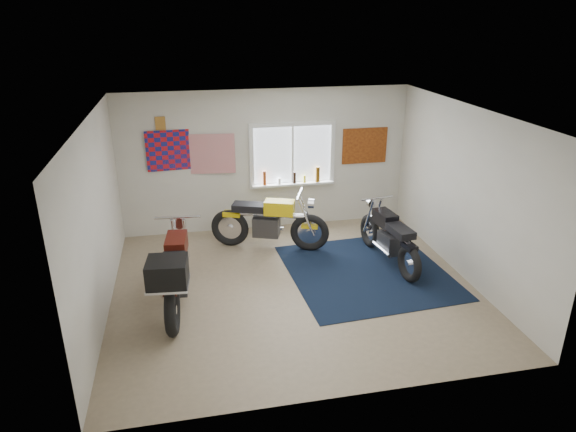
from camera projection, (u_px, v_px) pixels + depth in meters
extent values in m
plane|color=#9E896B|center=(294.00, 287.00, 7.99)|extent=(5.50, 5.50, 0.00)
plane|color=white|center=(295.00, 114.00, 6.99)|extent=(5.50, 5.50, 0.00)
plane|color=silver|center=(266.00, 161.00, 9.77)|extent=(5.50, 0.00, 5.50)
plane|color=silver|center=(347.00, 291.00, 5.22)|extent=(5.50, 0.00, 5.50)
plane|color=silver|center=(97.00, 221.00, 6.98)|extent=(0.00, 5.00, 5.00)
plane|color=silver|center=(466.00, 194.00, 8.01)|extent=(0.00, 5.00, 5.00)
cube|color=black|center=(367.00, 272.00, 8.46)|extent=(2.65, 2.75, 0.01)
cube|color=white|center=(292.00, 155.00, 9.81)|extent=(1.50, 0.02, 1.10)
cube|color=white|center=(293.00, 124.00, 9.57)|extent=(1.66, 0.06, 0.08)
cube|color=white|center=(292.00, 184.00, 10.01)|extent=(1.66, 0.06, 0.08)
cube|color=white|center=(251.00, 157.00, 9.65)|extent=(0.08, 0.06, 1.10)
cube|color=white|center=(332.00, 153.00, 9.94)|extent=(0.08, 0.06, 1.10)
cube|color=white|center=(292.00, 155.00, 9.79)|extent=(0.04, 0.06, 1.10)
cube|color=white|center=(293.00, 184.00, 9.95)|extent=(1.60, 0.16, 0.04)
cylinder|color=#903814|center=(265.00, 178.00, 9.78)|extent=(0.07, 0.07, 0.28)
cylinder|color=white|center=(280.00, 181.00, 9.86)|extent=(0.06, 0.06, 0.12)
cylinder|color=black|center=(294.00, 178.00, 9.90)|extent=(0.06, 0.06, 0.22)
cylinder|color=gold|center=(305.00, 179.00, 9.95)|extent=(0.05, 0.05, 0.14)
cylinder|color=brown|center=(318.00, 174.00, 9.97)|extent=(0.09, 0.09, 0.30)
plane|color=red|center=(174.00, 150.00, 9.32)|extent=(1.00, 0.07, 1.00)
plane|color=red|center=(210.00, 154.00, 9.46)|extent=(0.90, 0.09, 0.90)
cube|color=#AD7531|center=(160.00, 123.00, 9.09)|extent=(0.18, 0.02, 0.24)
cube|color=#A54C14|center=(365.00, 146.00, 10.04)|extent=(0.90, 0.03, 0.70)
torus|color=black|center=(310.00, 233.00, 9.11)|extent=(0.70, 0.36, 0.70)
torus|color=black|center=(230.00, 228.00, 9.30)|extent=(0.70, 0.36, 0.70)
cylinder|color=silver|center=(310.00, 233.00, 9.11)|extent=(0.14, 0.14, 0.11)
cylinder|color=silver|center=(230.00, 228.00, 9.30)|extent=(0.14, 0.14, 0.11)
cylinder|color=silver|center=(269.00, 215.00, 9.09)|extent=(1.26, 0.54, 0.09)
cube|color=#2F2F31|center=(266.00, 226.00, 9.19)|extent=(0.54, 0.43, 0.35)
cylinder|color=silver|center=(268.00, 228.00, 9.38)|extent=(0.56, 0.26, 0.07)
cube|color=yellow|center=(279.00, 208.00, 9.02)|extent=(0.58, 0.43, 0.25)
cube|color=black|center=(249.00, 207.00, 9.10)|extent=(0.64, 0.47, 0.12)
cube|color=yellow|center=(232.00, 214.00, 9.19)|extent=(0.35, 0.26, 0.08)
cube|color=yellow|center=(310.00, 226.00, 9.06)|extent=(0.32, 0.24, 0.05)
cylinder|color=silver|center=(299.00, 194.00, 8.87)|extent=(0.26, 0.62, 0.04)
cylinder|color=silver|center=(311.00, 204.00, 8.90)|extent=(0.15, 0.19, 0.17)
torus|color=black|center=(370.00, 231.00, 9.29)|extent=(0.20, 0.62, 0.61)
torus|color=black|center=(409.00, 263.00, 8.09)|extent=(0.20, 0.62, 0.61)
cylinder|color=silver|center=(370.00, 231.00, 9.29)|extent=(0.11, 0.12, 0.11)
cylinder|color=silver|center=(409.00, 263.00, 8.09)|extent=(0.11, 0.12, 0.11)
cylinder|color=silver|center=(390.00, 230.00, 8.58)|extent=(0.23, 1.23, 0.09)
cube|color=#2F2F31|center=(390.00, 242.00, 8.61)|extent=(0.32, 0.47, 0.33)
cylinder|color=silver|center=(381.00, 249.00, 8.60)|extent=(0.13, 0.54, 0.07)
cube|color=black|center=(385.00, 218.00, 8.68)|extent=(0.31, 0.51, 0.23)
cube|color=black|center=(401.00, 231.00, 8.23)|extent=(0.33, 0.56, 0.12)
cube|color=black|center=(409.00, 246.00, 8.03)|extent=(0.19, 0.31, 0.08)
cube|color=black|center=(370.00, 225.00, 9.24)|extent=(0.17, 0.29, 0.05)
cylinder|color=silver|center=(377.00, 198.00, 8.88)|extent=(0.60, 0.11, 0.04)
cylinder|color=silver|center=(371.00, 203.00, 9.11)|extent=(0.17, 0.12, 0.16)
torus|color=black|center=(182.00, 258.00, 8.16)|extent=(0.21, 0.73, 0.72)
torus|color=black|center=(172.00, 310.00, 6.73)|extent=(0.21, 0.73, 0.72)
cylinder|color=silver|center=(182.00, 258.00, 8.16)|extent=(0.12, 0.13, 0.12)
cylinder|color=silver|center=(172.00, 310.00, 6.73)|extent=(0.12, 0.13, 0.12)
cylinder|color=silver|center=(176.00, 261.00, 7.32)|extent=(0.24, 1.40, 0.10)
cube|color=#2F2F31|center=(177.00, 278.00, 7.36)|extent=(0.36, 0.53, 0.38)
cylinder|color=silver|center=(165.00, 285.00, 7.39)|extent=(0.14, 0.61, 0.08)
cube|color=#44120B|center=(177.00, 245.00, 7.45)|extent=(0.34, 0.58, 0.27)
cube|color=black|center=(172.00, 265.00, 6.92)|extent=(0.37, 0.64, 0.13)
cube|color=#44120B|center=(171.00, 287.00, 6.67)|extent=(0.21, 0.35, 0.09)
cube|color=#44120B|center=(182.00, 250.00, 8.11)|extent=(0.18, 0.32, 0.06)
cylinder|color=silver|center=(177.00, 217.00, 7.69)|extent=(0.69, 0.11, 0.04)
cylinder|color=silver|center=(180.00, 223.00, 7.96)|extent=(0.19, 0.13, 0.18)
cube|color=black|center=(167.00, 272.00, 6.40)|extent=(0.54, 0.51, 0.33)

